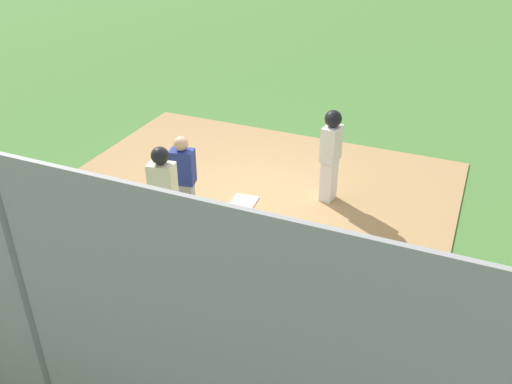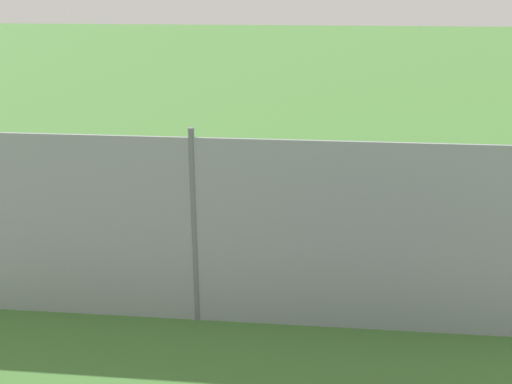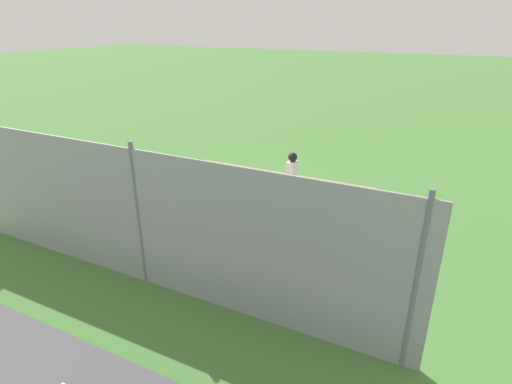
{
  "view_description": "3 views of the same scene",
  "coord_description": "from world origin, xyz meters",
  "views": [
    {
      "loc": [
        3.56,
        -7.73,
        5.11
      ],
      "look_at": [
        0.53,
        -0.69,
        0.72
      ],
      "focal_mm": 38.64,
      "sensor_mm": 36.0,
      "label": 1
    },
    {
      "loc": [
        1.87,
        -13.59,
        5.43
      ],
      "look_at": [
        0.57,
        -0.64,
        0.83
      ],
      "focal_mm": 41.56,
      "sensor_mm": 36.0,
      "label": 2
    },
    {
      "loc": [
        5.87,
        -11.01,
        5.62
      ],
      "look_at": [
        0.61,
        -0.42,
        0.67
      ],
      "focal_mm": 29.03,
      "sensor_mm": 36.0,
      "label": 3
    }
  ],
  "objects": [
    {
      "name": "baseball_bat",
      "position": [
        1.54,
        -1.1,
        0.06
      ],
      "size": [
        0.25,
        0.82,
        0.06
      ],
      "primitive_type": "cylinder",
      "rotation": [
        0.0,
        1.57,
        1.8
      ],
      "color": "black",
      "rests_on": "dirt_infield"
    },
    {
      "name": "catcher_mask",
      "position": [
        -1.45,
        -0.92,
        0.09
      ],
      "size": [
        0.24,
        0.2,
        0.12
      ],
      "primitive_type": "ellipsoid",
      "color": "navy",
      "rests_on": "dirt_infield"
    },
    {
      "name": "catcher",
      "position": [
        -0.64,
        -0.96,
        0.83
      ],
      "size": [
        0.43,
        0.33,
        1.55
      ],
      "rotation": [
        0.0,
        0.0,
        1.78
      ],
      "color": "#9E9EA3",
      "rests_on": "dirt_infield"
    },
    {
      "name": "baseball",
      "position": [
        -1.46,
        0.55,
        0.07
      ],
      "size": [
        0.07,
        0.07,
        0.07
      ],
      "primitive_type": "sphere",
      "color": "white",
      "rests_on": "dirt_infield"
    },
    {
      "name": "home_plate",
      "position": [
        0.0,
        0.0,
        0.04
      ],
      "size": [
        0.48,
        0.48,
        0.02
      ],
      "primitive_type": "cube",
      "rotation": [
        0.0,
        0.0,
        0.09
      ],
      "color": "white",
      "rests_on": "dirt_infield"
    },
    {
      "name": "runner",
      "position": [
        1.35,
        0.7,
        1.01
      ],
      "size": [
        0.31,
        0.41,
        1.71
      ],
      "rotation": [
        0.0,
        0.0,
        3.01
      ],
      "color": "silver",
      "rests_on": "dirt_infield"
    },
    {
      "name": "dirt_infield",
      "position": [
        0.0,
        0.0,
        0.01
      ],
      "size": [
        7.2,
        6.4,
        0.03
      ],
      "primitive_type": "cube",
      "color": "#A88456",
      "rests_on": "ground_plane"
    },
    {
      "name": "umpire",
      "position": [
        -0.48,
        -1.79,
        0.96
      ],
      "size": [
        0.42,
        0.32,
        1.76
      ],
      "rotation": [
        0.0,
        0.0,
        1.74
      ],
      "color": "black",
      "rests_on": "dirt_infield"
    },
    {
      "name": "backstop_fence",
      "position": [
        0.0,
        -4.91,
        1.6
      ],
      "size": [
        12.0,
        0.1,
        3.35
      ],
      "color": "#93999E",
      "rests_on": "ground_plane"
    },
    {
      "name": "ground_plane",
      "position": [
        0.0,
        0.0,
        0.0
      ],
      "size": [
        140.0,
        140.0,
        0.0
      ],
      "primitive_type": "plane",
      "color": "#477A38"
    }
  ]
}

